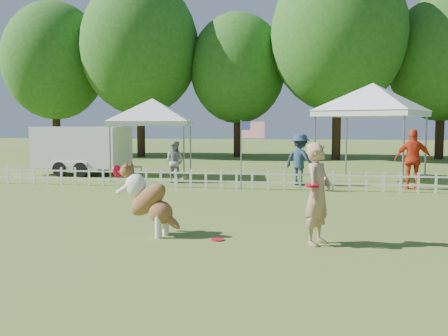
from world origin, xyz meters
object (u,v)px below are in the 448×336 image
object	(u,v)px
canopy_tent_right	(372,133)
cargo_trailer	(82,150)
spectator_a	(174,162)
canopy_tent_left	(153,139)
handler	(318,194)
flag_pole	(241,155)
spectator_c	(413,159)
dog	(149,200)
spectator_b	(300,159)
frisbee_on_turf	(218,240)

from	to	relation	value
canopy_tent_right	cargo_trailer	size ratio (longest dim) A/B	0.76
canopy_tent_right	spectator_a	size ratio (longest dim) A/B	2.34
canopy_tent_left	handler	bearing A→B (deg)	-66.62
flag_pole	spectator_c	size ratio (longest dim) A/B	1.15
canopy_tent_right	canopy_tent_left	bearing A→B (deg)	-151.61
handler	dog	distance (m)	3.06
canopy_tent_right	spectator_a	distance (m)	7.20
spectator_a	spectator_b	bearing A→B (deg)	-168.07
canopy_tent_right	flag_pole	xyz separation A→B (m)	(-4.30, -3.47, -0.64)
handler	spectator_b	distance (m)	8.37
spectator_b	spectator_c	bearing A→B (deg)	-153.33
handler	canopy_tent_right	bearing A→B (deg)	12.73
handler	cargo_trailer	bearing A→B (deg)	65.66
dog	spectator_c	world-z (taller)	spectator_c
dog	cargo_trailer	bearing A→B (deg)	138.57
spectator_b	spectator_c	world-z (taller)	spectator_c
spectator_a	frisbee_on_turf	bearing A→B (deg)	123.10
frisbee_on_turf	spectator_b	xyz separation A→B (m)	(1.24, 8.35, 0.86)
spectator_a	spectator_c	world-z (taller)	spectator_c
spectator_b	frisbee_on_turf	bearing A→B (deg)	115.35
frisbee_on_turf	cargo_trailer	xyz separation A→B (m)	(-7.59, 10.46, 0.98)
dog	flag_pole	world-z (taller)	flag_pole
canopy_tent_left	canopy_tent_right	distance (m)	8.12
canopy_tent_left	spectator_c	bearing A→B (deg)	-19.71
cargo_trailer	dog	bearing A→B (deg)	-54.85
frisbee_on_turf	cargo_trailer	size ratio (longest dim) A/B	0.05
spectator_c	canopy_tent_left	bearing A→B (deg)	-7.99
canopy_tent_right	spectator_b	size ratio (longest dim) A/B	1.99
flag_pole	spectator_c	bearing A→B (deg)	29.94
frisbee_on_turf	flag_pole	distance (m)	6.87
dog	frisbee_on_turf	world-z (taller)	dog
canopy_tent_left	cargo_trailer	world-z (taller)	canopy_tent_left
dog	canopy_tent_left	bearing A→B (deg)	124.74
frisbee_on_turf	spectator_b	size ratio (longest dim) A/B	0.14
dog	spectator_c	distance (m)	9.85
canopy_tent_left	canopy_tent_right	bearing A→B (deg)	-4.80
canopy_tent_left	spectator_c	distance (m)	9.29
dog	canopy_tent_left	world-z (taller)	canopy_tent_left
flag_pole	canopy_tent_right	bearing A→B (deg)	56.68
canopy_tent_right	cargo_trailer	xyz separation A→B (m)	(-11.35, 0.22, -0.73)
flag_pole	spectator_b	size ratio (longest dim) A/B	1.25
canopy_tent_left	frisbee_on_turf	bearing A→B (deg)	-74.55
frisbee_on_turf	cargo_trailer	distance (m)	12.96
handler	flag_pole	size ratio (longest dim) A/B	0.80
flag_pole	spectator_c	xyz separation A→B (m)	(5.31, 1.15, -0.14)
cargo_trailer	spectator_b	distance (m)	9.08
cargo_trailer	flag_pole	world-z (taller)	flag_pole
canopy_tent_left	flag_pole	world-z (taller)	canopy_tent_left
handler	canopy_tent_left	xyz separation A→B (m)	(-6.06, 9.70, 0.61)
canopy_tent_left	cargo_trailer	size ratio (longest dim) A/B	0.65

